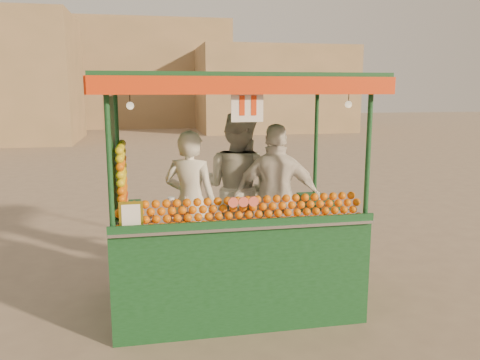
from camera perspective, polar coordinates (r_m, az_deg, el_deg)
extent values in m
plane|color=#776555|center=(6.02, -1.80, -13.58)|extent=(90.00, 90.00, 0.00)
cube|color=#A4825D|center=(30.47, 3.82, 10.53)|extent=(9.00, 6.00, 5.00)
cube|color=#A4825D|center=(35.46, -13.33, 11.88)|extent=(14.00, 7.00, 7.00)
cube|color=#103B17|center=(5.86, -0.96, -12.68)|extent=(2.64, 1.62, 0.30)
cylinder|color=black|center=(5.77, -10.16, -12.90)|extent=(0.37, 0.10, 0.37)
cylinder|color=black|center=(6.06, 7.75, -11.64)|extent=(0.37, 0.10, 0.37)
cube|color=#103B17|center=(5.05, 0.38, -9.74)|extent=(2.64, 0.30, 0.81)
cube|color=#103B17|center=(5.68, -12.94, -7.68)|extent=(0.30, 1.32, 0.81)
cube|color=#103B17|center=(6.06, 9.84, -6.41)|extent=(0.30, 1.32, 0.81)
cube|color=#B2B2B7|center=(4.95, 0.32, -5.03)|extent=(2.64, 0.47, 0.03)
cylinder|color=#103B17|center=(4.59, -15.05, 2.26)|extent=(0.05, 0.05, 1.42)
cylinder|color=#103B17|center=(5.09, 14.78, 3.05)|extent=(0.05, 0.05, 1.42)
cylinder|color=#103B17|center=(6.10, -14.16, 4.25)|extent=(0.05, 0.05, 1.42)
cylinder|color=#103B17|center=(6.49, 8.90, 4.80)|extent=(0.05, 0.05, 1.42)
cube|color=#103B17|center=(5.39, -1.04, 11.79)|extent=(2.84, 1.83, 0.08)
cube|color=red|center=(4.49, 1.08, 11.02)|extent=(2.84, 0.04, 0.16)
cube|color=red|center=(6.29, -2.54, 10.85)|extent=(2.84, 0.04, 0.16)
cube|color=red|center=(5.32, -16.54, 10.51)|extent=(0.04, 1.83, 0.16)
cube|color=red|center=(5.81, 13.14, 10.63)|extent=(0.04, 1.83, 0.16)
cylinder|color=#E65B46|center=(4.76, 0.40, -2.57)|extent=(0.10, 0.03, 0.10)
cube|color=gold|center=(4.69, -12.63, -4.18)|extent=(0.22, 0.02, 0.28)
cube|color=white|center=(4.57, 0.85, 8.72)|extent=(0.30, 0.02, 0.30)
sphere|color=#FFE5B2|center=(4.61, -12.74, 8.48)|extent=(0.07, 0.07, 0.07)
sphere|color=#FFE5B2|center=(5.04, 12.58, 8.63)|extent=(0.07, 0.07, 0.07)
imported|color=white|center=(5.76, -5.83, -2.62)|extent=(0.73, 0.62, 1.70)
imported|color=beige|center=(6.09, -0.20, -0.89)|extent=(1.16, 1.16, 1.90)
imported|color=white|center=(5.75, 4.33, -2.27)|extent=(1.12, 0.70, 1.77)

